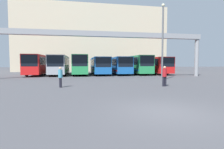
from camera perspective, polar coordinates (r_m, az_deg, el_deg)
name	(u,v)px	position (r m, az deg, el deg)	size (l,w,h in m)	color
ground_plane	(167,112)	(7.37, 17.53, -11.70)	(200.00, 200.00, 0.00)	#47474C
building_backdrop	(92,41)	(50.48, -6.41, 10.94)	(38.99, 12.00, 16.92)	beige
overhead_gantry	(105,39)	(24.58, -2.31, 11.54)	(28.91, 0.80, 6.33)	gray
bus_slot_0	(38,64)	(31.85, -22.94, 3.21)	(2.44, 10.35, 3.31)	red
bus_slot_1	(60,64)	(31.60, -16.68, 3.27)	(2.56, 11.00, 3.24)	#999EA5
bus_slot_2	(80,64)	(31.13, -10.40, 3.46)	(2.45, 10.47, 3.34)	#268C4C
bus_slot_3	(99,65)	(31.54, -4.10, 3.17)	(2.61, 10.94, 3.01)	#1959A5
bus_slot_4	(118,65)	(32.62, 1.85, 3.24)	(2.59, 12.01, 3.05)	#1959A5
bus_slot_5	(136,64)	(33.25, 7.78, 3.46)	(2.56, 11.48, 3.31)	#268C4C
bus_slot_6	(154,65)	(34.20, 13.46, 3.16)	(2.62, 10.87, 3.05)	red
pedestrian_far_center	(164,76)	(15.48, 16.76, -0.34)	(0.36, 0.36, 1.72)	black
pedestrian_mid_left	(60,77)	(14.71, -16.50, -0.66)	(0.35, 0.35, 1.66)	black
lamp_post	(163,39)	(21.14, 16.21, 11.00)	(0.36, 0.36, 8.71)	#595B60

